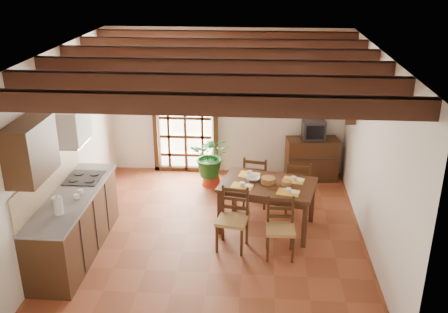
# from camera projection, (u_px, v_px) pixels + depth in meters

# --- Properties ---
(ground_plane) EXTENTS (5.00, 5.00, 0.00)m
(ground_plane) POSITION_uv_depth(u_px,v_px,m) (216.00, 235.00, 7.66)
(ground_plane) COLOR brown
(room_shell) EXTENTS (4.52, 5.02, 2.81)m
(room_shell) POSITION_uv_depth(u_px,v_px,m) (215.00, 123.00, 6.98)
(room_shell) COLOR silver
(room_shell) RESTS_ON ground_plane
(ceiling_beams) EXTENTS (4.50, 4.34, 0.20)m
(ceiling_beams) POSITION_uv_depth(u_px,v_px,m) (214.00, 61.00, 6.65)
(ceiling_beams) COLOR black
(ceiling_beams) RESTS_ON room_shell
(french_door) EXTENTS (1.26, 0.11, 2.32)m
(french_door) POSITION_uv_depth(u_px,v_px,m) (185.00, 114.00, 9.53)
(french_door) COLOR white
(french_door) RESTS_ON ground_plane
(kitchen_counter) EXTENTS (0.64, 2.25, 1.38)m
(kitchen_counter) POSITION_uv_depth(u_px,v_px,m) (74.00, 223.00, 7.06)
(kitchen_counter) COLOR #351F11
(kitchen_counter) RESTS_ON ground_plane
(upper_cabinet) EXTENTS (0.35, 0.80, 0.70)m
(upper_cabinet) POSITION_uv_depth(u_px,v_px,m) (31.00, 150.00, 5.91)
(upper_cabinet) COLOR #351F11
(upper_cabinet) RESTS_ON room_shell
(range_hood) EXTENTS (0.38, 0.60, 0.54)m
(range_hood) POSITION_uv_depth(u_px,v_px,m) (71.00, 126.00, 7.10)
(range_hood) COLOR white
(range_hood) RESTS_ON room_shell
(counter_items) EXTENTS (0.50, 1.43, 0.25)m
(counter_items) POSITION_uv_depth(u_px,v_px,m) (73.00, 189.00, 6.96)
(counter_items) COLOR black
(counter_items) RESTS_ON kitchen_counter
(dining_table) EXTENTS (1.58, 1.20, 0.77)m
(dining_table) POSITION_uv_depth(u_px,v_px,m) (268.00, 189.00, 7.64)
(dining_table) COLOR #3C2113
(dining_table) RESTS_ON ground_plane
(chair_near_left) EXTENTS (0.49, 0.48, 0.92)m
(chair_near_left) POSITION_uv_depth(u_px,v_px,m) (232.00, 230.00, 7.24)
(chair_near_left) COLOR #A17B44
(chair_near_left) RESTS_ON ground_plane
(chair_near_right) EXTENTS (0.41, 0.39, 0.87)m
(chair_near_right) POSITION_uv_depth(u_px,v_px,m) (280.00, 239.00, 7.05)
(chair_near_right) COLOR #A17B44
(chair_near_right) RESTS_ON ground_plane
(chair_far_left) EXTENTS (0.49, 0.47, 0.90)m
(chair_far_left) POSITION_uv_depth(u_px,v_px,m) (256.00, 189.00, 8.52)
(chair_far_left) COLOR #A17B44
(chair_far_left) RESTS_ON ground_plane
(chair_far_right) EXTENTS (0.43, 0.42, 0.91)m
(chair_far_right) POSITION_uv_depth(u_px,v_px,m) (297.00, 195.00, 8.32)
(chair_far_right) COLOR #A17B44
(chair_far_right) RESTS_ON ground_plane
(table_setting) EXTENTS (1.03, 0.68, 0.10)m
(table_setting) POSITION_uv_depth(u_px,v_px,m) (268.00, 181.00, 7.59)
(table_setting) COLOR gold
(table_setting) RESTS_ON dining_table
(table_bowl) EXTENTS (0.22, 0.22, 0.05)m
(table_bowl) POSITION_uv_depth(u_px,v_px,m) (253.00, 178.00, 7.71)
(table_bowl) COLOR white
(table_bowl) RESTS_ON dining_table
(sideboard) EXTENTS (1.00, 0.55, 0.81)m
(sideboard) POSITION_uv_depth(u_px,v_px,m) (312.00, 159.00, 9.45)
(sideboard) COLOR #351F11
(sideboard) RESTS_ON ground_plane
(crt_tv) EXTENTS (0.43, 0.40, 0.35)m
(crt_tv) POSITION_uv_depth(u_px,v_px,m) (314.00, 129.00, 9.22)
(crt_tv) COLOR black
(crt_tv) RESTS_ON sideboard
(fuse_box) EXTENTS (0.25, 0.03, 0.32)m
(fuse_box) POSITION_uv_depth(u_px,v_px,m) (308.00, 86.00, 9.19)
(fuse_box) COLOR white
(fuse_box) RESTS_ON room_shell
(plant_pot) EXTENTS (0.37, 0.37, 0.22)m
(plant_pot) POSITION_uv_depth(u_px,v_px,m) (211.00, 179.00, 9.31)
(plant_pot) COLOR #9D2C16
(plant_pot) RESTS_ON ground_plane
(potted_plant) EXTENTS (1.94, 1.69, 2.09)m
(potted_plant) POSITION_uv_depth(u_px,v_px,m) (211.00, 156.00, 9.14)
(potted_plant) COLOR #144C19
(potted_plant) RESTS_ON ground_plane
(wall_shelf) EXTENTS (0.20, 0.42, 0.20)m
(wall_shelf) POSITION_uv_depth(u_px,v_px,m) (349.00, 114.00, 8.42)
(wall_shelf) COLOR #351F11
(wall_shelf) RESTS_ON room_shell
(shelf_vase) EXTENTS (0.15, 0.15, 0.15)m
(shelf_vase) POSITION_uv_depth(u_px,v_px,m) (350.00, 106.00, 8.37)
(shelf_vase) COLOR #B2BFB2
(shelf_vase) RESTS_ON wall_shelf
(shelf_flowers) EXTENTS (0.14, 0.14, 0.36)m
(shelf_flowers) POSITION_uv_depth(u_px,v_px,m) (351.00, 94.00, 8.29)
(shelf_flowers) COLOR gold
(shelf_flowers) RESTS_ON shelf_vase
(framed_picture) EXTENTS (0.03, 0.32, 0.32)m
(framed_picture) POSITION_uv_depth(u_px,v_px,m) (358.00, 82.00, 8.22)
(framed_picture) COLOR brown
(framed_picture) RESTS_ON room_shell
(pendant_lamp) EXTENTS (0.36, 0.36, 0.84)m
(pendant_lamp) POSITION_uv_depth(u_px,v_px,m) (271.00, 98.00, 7.20)
(pendant_lamp) COLOR black
(pendant_lamp) RESTS_ON room_shell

